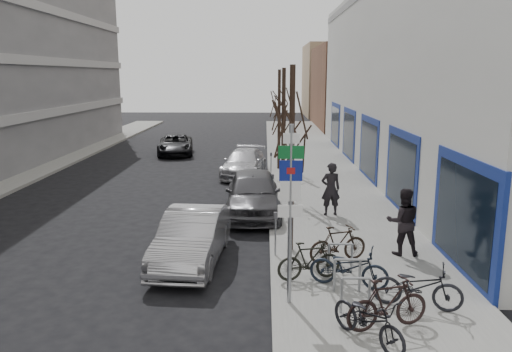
{
  "coord_description": "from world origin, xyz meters",
  "views": [
    {
      "loc": [
        1.84,
        -10.55,
        5.22
      ],
      "look_at": [
        1.55,
        5.28,
        2.0
      ],
      "focal_mm": 35.0,
      "sensor_mm": 36.0,
      "label": 1
    }
  ],
  "objects_px": {
    "bike_mid_inner": "(309,260)",
    "highway_sign_pole": "(290,204)",
    "tree_far": "(279,96)",
    "bike_near_left": "(369,315)",
    "bike_far_inner": "(338,243)",
    "lane_car": "(176,145)",
    "parked_car_front": "(192,237)",
    "parked_car_mid": "(253,193)",
    "bike_mid_curb": "(349,264)",
    "bike_near_right": "(388,303)",
    "bike_rack": "(347,271)",
    "tree_near": "(292,115)",
    "parked_car_back": "(244,163)",
    "meter_back": "(271,163)",
    "meter_front": "(276,230)",
    "pedestrian_far": "(403,221)",
    "pedestrian_near": "(331,189)",
    "bike_far_curb": "(418,282)",
    "tree_mid": "(284,103)",
    "meter_mid": "(273,187)"
  },
  "relations": [
    {
      "from": "bike_mid_inner",
      "to": "pedestrian_near",
      "type": "relative_size",
      "value": 0.86
    },
    {
      "from": "tree_mid",
      "to": "bike_rack",
      "type": "bearing_deg",
      "value": -82.72
    },
    {
      "from": "bike_mid_curb",
      "to": "bike_mid_inner",
      "type": "relative_size",
      "value": 1.15
    },
    {
      "from": "highway_sign_pole",
      "to": "lane_car",
      "type": "height_order",
      "value": "highway_sign_pole"
    },
    {
      "from": "bike_near_left",
      "to": "lane_car",
      "type": "bearing_deg",
      "value": 73.89
    },
    {
      "from": "meter_mid",
      "to": "parked_car_front",
      "type": "height_order",
      "value": "parked_car_front"
    },
    {
      "from": "parked_car_back",
      "to": "bike_rack",
      "type": "bearing_deg",
      "value": -70.28
    },
    {
      "from": "bike_mid_inner",
      "to": "bike_near_left",
      "type": "bearing_deg",
      "value": -178.3
    },
    {
      "from": "bike_mid_inner",
      "to": "highway_sign_pole",
      "type": "bearing_deg",
      "value": 142.31
    },
    {
      "from": "bike_near_right",
      "to": "bike_far_curb",
      "type": "xyz_separation_m",
      "value": [
        0.89,
        0.95,
        0.04
      ]
    },
    {
      "from": "pedestrian_far",
      "to": "parked_car_back",
      "type": "bearing_deg",
      "value": -64.32
    },
    {
      "from": "tree_near",
      "to": "bike_near_right",
      "type": "xyz_separation_m",
      "value": [
        1.73,
        -4.67,
        -3.4
      ]
    },
    {
      "from": "bike_mid_curb",
      "to": "parked_car_front",
      "type": "bearing_deg",
      "value": 83.36
    },
    {
      "from": "tree_far",
      "to": "bike_mid_inner",
      "type": "relative_size",
      "value": 3.27
    },
    {
      "from": "tree_near",
      "to": "meter_mid",
      "type": "bearing_deg",
      "value": 95.14
    },
    {
      "from": "bike_rack",
      "to": "bike_near_left",
      "type": "height_order",
      "value": "bike_near_left"
    },
    {
      "from": "bike_mid_inner",
      "to": "pedestrian_far",
      "type": "relative_size",
      "value": 0.85
    },
    {
      "from": "meter_back",
      "to": "bike_near_left",
      "type": "xyz_separation_m",
      "value": [
        1.69,
        -15.72,
        -0.2
      ]
    },
    {
      "from": "meter_front",
      "to": "parked_car_front",
      "type": "xyz_separation_m",
      "value": [
        -2.35,
        -0.19,
        -0.18
      ]
    },
    {
      "from": "meter_front",
      "to": "highway_sign_pole",
      "type": "bearing_deg",
      "value": -85.25
    },
    {
      "from": "bike_near_right",
      "to": "parked_car_mid",
      "type": "distance_m",
      "value": 9.36
    },
    {
      "from": "tree_near",
      "to": "bike_far_inner",
      "type": "bearing_deg",
      "value": -37.05
    },
    {
      "from": "bike_far_curb",
      "to": "parked_car_front",
      "type": "bearing_deg",
      "value": 77.15
    },
    {
      "from": "bike_rack",
      "to": "pedestrian_near",
      "type": "bearing_deg",
      "value": 86.13
    },
    {
      "from": "parked_car_front",
      "to": "pedestrian_far",
      "type": "height_order",
      "value": "pedestrian_far"
    },
    {
      "from": "parked_car_back",
      "to": "meter_back",
      "type": "bearing_deg",
      "value": -32.35
    },
    {
      "from": "tree_mid",
      "to": "highway_sign_pole",
      "type": "bearing_deg",
      "value": -91.14
    },
    {
      "from": "parked_car_mid",
      "to": "bike_near_left",
      "type": "bearing_deg",
      "value": -77.11
    },
    {
      "from": "bike_rack",
      "to": "bike_near_right",
      "type": "distance_m",
      "value": 1.85
    },
    {
      "from": "parked_car_front",
      "to": "parked_car_mid",
      "type": "relative_size",
      "value": 0.9
    },
    {
      "from": "bike_far_curb",
      "to": "bike_mid_inner",
      "type": "bearing_deg",
      "value": 72.38
    },
    {
      "from": "bike_near_right",
      "to": "bike_mid_curb",
      "type": "height_order",
      "value": "bike_mid_curb"
    },
    {
      "from": "bike_rack",
      "to": "parked_car_front",
      "type": "bearing_deg",
      "value": 151.11
    },
    {
      "from": "meter_front",
      "to": "pedestrian_near",
      "type": "height_order",
      "value": "pedestrian_near"
    },
    {
      "from": "bike_near_left",
      "to": "pedestrian_far",
      "type": "height_order",
      "value": "pedestrian_far"
    },
    {
      "from": "bike_rack",
      "to": "tree_near",
      "type": "bearing_deg",
      "value": 112.48
    },
    {
      "from": "bike_near_left",
      "to": "bike_mid_curb",
      "type": "distance_m",
      "value": 2.6
    },
    {
      "from": "tree_far",
      "to": "bike_near_right",
      "type": "distance_m",
      "value": 18.08
    },
    {
      "from": "bike_rack",
      "to": "tree_mid",
      "type": "relative_size",
      "value": 0.41
    },
    {
      "from": "bike_near_left",
      "to": "bike_far_inner",
      "type": "xyz_separation_m",
      "value": [
        0.03,
        4.27,
        -0.04
      ]
    },
    {
      "from": "meter_front",
      "to": "bike_near_right",
      "type": "height_order",
      "value": "meter_front"
    },
    {
      "from": "tree_far",
      "to": "bike_far_curb",
      "type": "xyz_separation_m",
      "value": [
        2.61,
        -16.72,
        -3.36
      ]
    },
    {
      "from": "tree_near",
      "to": "bike_mid_curb",
      "type": "bearing_deg",
      "value": -63.88
    },
    {
      "from": "pedestrian_near",
      "to": "meter_mid",
      "type": "bearing_deg",
      "value": -38.58
    },
    {
      "from": "meter_back",
      "to": "highway_sign_pole",
      "type": "bearing_deg",
      "value": -88.98
    },
    {
      "from": "bike_rack",
      "to": "parked_car_mid",
      "type": "height_order",
      "value": "parked_car_mid"
    },
    {
      "from": "tree_far",
      "to": "parked_car_front",
      "type": "bearing_deg",
      "value": -101.56
    },
    {
      "from": "pedestrian_near",
      "to": "pedestrian_far",
      "type": "relative_size",
      "value": 1.0
    },
    {
      "from": "meter_mid",
      "to": "tree_mid",
      "type": "bearing_deg",
      "value": 73.3
    },
    {
      "from": "tree_near",
      "to": "bike_mid_inner",
      "type": "distance_m",
      "value": 4.1
    }
  ]
}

